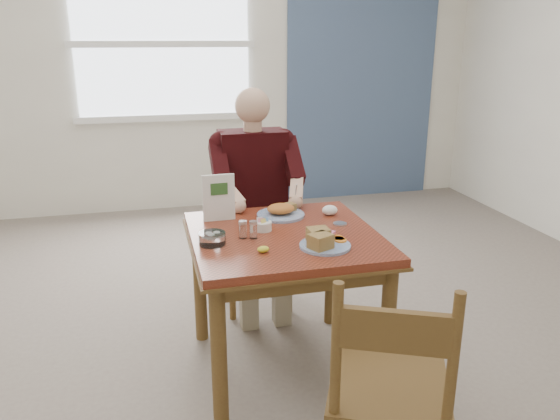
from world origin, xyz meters
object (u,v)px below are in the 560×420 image
object	(u,v)px
chair_near	(389,393)
diner	(255,185)
table	(284,254)
near_plate	(323,241)
far_plate	(281,211)
chair_far	(253,231)

from	to	relation	value
chair_near	diner	world-z (taller)	diner
chair_near	diner	size ratio (longest dim) A/B	0.69
table	near_plate	bearing A→B (deg)	-60.48
table	far_plate	size ratio (longest dim) A/B	2.75
chair_far	near_plate	bearing A→B (deg)	-83.07
table	chair_far	xyz separation A→B (m)	(0.00, 0.80, -0.16)
diner	near_plate	bearing A→B (deg)	-82.41
table	chair_far	world-z (taller)	chair_far
chair_far	chair_near	size ratio (longest dim) A/B	1.00
table	chair_far	size ratio (longest dim) A/B	0.97
near_plate	far_plate	size ratio (longest dim) A/B	0.87
diner	far_plate	bearing A→B (deg)	-83.34
diner	chair_far	bearing A→B (deg)	90.01
table	chair_near	bearing A→B (deg)	-81.96
table	far_plate	bearing A→B (deg)	79.12
diner	table	bearing A→B (deg)	-90.00
chair_near	far_plate	world-z (taller)	chair_near
table	diner	distance (m)	0.73
diner	far_plate	size ratio (longest dim) A/B	4.13
near_plate	far_plate	xyz separation A→B (m)	(-0.07, 0.48, -0.00)
table	far_plate	xyz separation A→B (m)	(0.05, 0.27, 0.14)
diner	chair_near	bearing A→B (deg)	-85.38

